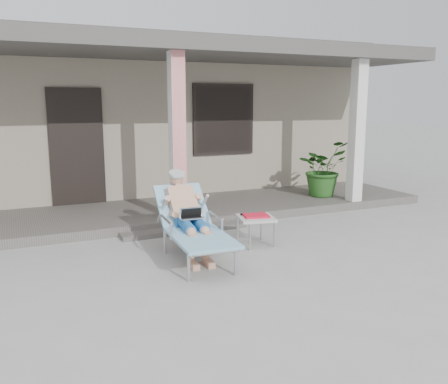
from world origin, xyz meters
name	(u,v)px	position (x,y,z in m)	size (l,w,h in m)	color
ground	(236,270)	(0.00, 0.00, 0.00)	(60.00, 60.00, 0.00)	#9E9E99
house	(119,116)	(0.00, 6.50, 1.67)	(10.40, 5.40, 3.30)	#9D947D
porch_deck	(163,212)	(0.00, 3.00, 0.07)	(10.00, 2.00, 0.15)	#605B56
porch_overhang	(160,54)	(0.00, 2.95, 2.79)	(10.00, 2.30, 2.85)	silver
porch_step	(185,230)	(0.00, 1.85, 0.04)	(2.00, 0.30, 0.07)	#605B56
lounger	(190,204)	(-0.32, 0.72, 0.71)	(0.75, 1.80, 1.15)	#B7B7BC
side_table	(256,219)	(0.70, 0.83, 0.37)	(0.58, 0.58, 0.44)	#B9B9B4
potted_palm	(323,168)	(3.24, 2.80, 0.70)	(1.00, 0.86, 1.11)	#26591E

